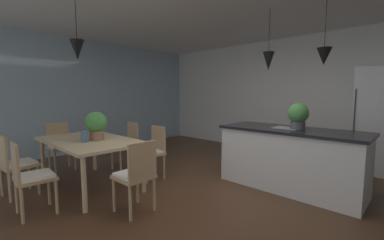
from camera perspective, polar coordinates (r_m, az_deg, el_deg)
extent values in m
cube|color=#4C301E|center=(3.55, 5.28, -17.80)|extent=(10.00, 8.40, 0.04)
cube|color=white|center=(6.15, 24.58, 4.92)|extent=(10.00, 0.12, 2.70)
cube|color=#9EB7C6|center=(6.57, -23.77, 5.00)|extent=(0.06, 8.40, 2.70)
cube|color=#D1B284|center=(4.05, -22.58, -4.44)|extent=(1.71, 1.01, 0.04)
cylinder|color=#D1B284|center=(4.98, -21.59, -6.65)|extent=(0.06, 0.06, 0.71)
cylinder|color=#D1B284|center=(3.67, -11.10, -10.81)|extent=(0.06, 0.06, 0.71)
cylinder|color=#D1B284|center=(4.70, -31.10, -7.85)|extent=(0.06, 0.06, 0.71)
cylinder|color=#D1B284|center=(3.28, -23.60, -13.29)|extent=(0.06, 0.06, 0.71)
cube|color=tan|center=(4.22, -34.99, -8.52)|extent=(0.44, 0.44, 0.04)
cube|color=white|center=(4.22, -35.02, -8.06)|extent=(0.39, 0.39, 0.03)
cube|color=tan|center=(4.13, -37.58, -5.73)|extent=(0.38, 0.07, 0.42)
cylinder|color=tan|center=(4.49, -33.36, -10.59)|extent=(0.04, 0.04, 0.41)
cylinder|color=tan|center=(4.18, -31.83, -11.70)|extent=(0.04, 0.04, 0.41)
cylinder|color=tan|center=(4.40, -37.63, -11.18)|extent=(0.04, 0.04, 0.41)
cylinder|color=tan|center=(4.08, -36.41, -12.38)|extent=(0.04, 0.04, 0.41)
cube|color=tan|center=(4.19, -9.76, -7.62)|extent=(0.43, 0.43, 0.04)
cube|color=white|center=(4.18, -9.77, -7.15)|extent=(0.39, 0.39, 0.03)
cube|color=tan|center=(4.23, -7.76, -4.25)|extent=(0.38, 0.06, 0.42)
cylinder|color=tan|center=(4.02, -10.46, -11.54)|extent=(0.04, 0.04, 0.41)
cylinder|color=tan|center=(4.30, -12.89, -10.42)|extent=(0.04, 0.04, 0.41)
cylinder|color=tan|center=(4.20, -6.45, -10.70)|extent=(0.04, 0.04, 0.41)
cylinder|color=tan|center=(4.47, -9.03, -9.70)|extent=(0.04, 0.04, 0.41)
cube|color=tan|center=(3.50, -32.38, -11.24)|extent=(0.42, 0.42, 0.04)
cube|color=white|center=(3.49, -32.41, -10.69)|extent=(0.38, 0.38, 0.03)
cube|color=tan|center=(3.41, -35.59, -7.85)|extent=(0.38, 0.05, 0.42)
cylinder|color=tan|center=(3.75, -30.06, -13.56)|extent=(0.04, 0.04, 0.41)
cylinder|color=tan|center=(3.44, -28.73, -15.27)|extent=(0.04, 0.04, 0.41)
cylinder|color=tan|center=(3.70, -35.34, -14.14)|extent=(0.04, 0.04, 0.41)
cylinder|color=tan|center=(3.39, -34.53, -15.96)|extent=(0.04, 0.04, 0.41)
cube|color=tan|center=(5.18, -27.80, -5.60)|extent=(0.41, 0.41, 0.04)
cube|color=white|center=(5.17, -27.82, -5.22)|extent=(0.37, 0.37, 0.03)
cube|color=tan|center=(5.31, -28.51, -2.84)|extent=(0.04, 0.38, 0.42)
cylinder|color=tan|center=(5.12, -25.26, -8.19)|extent=(0.04, 0.04, 0.41)
cylinder|color=tan|center=(5.02, -28.95, -8.64)|extent=(0.04, 0.04, 0.41)
cylinder|color=tan|center=(5.43, -26.50, -7.44)|extent=(0.04, 0.04, 0.41)
cylinder|color=tan|center=(5.34, -29.99, -7.85)|extent=(0.04, 0.04, 0.41)
cube|color=tan|center=(4.81, -15.30, -5.96)|extent=(0.43, 0.43, 0.04)
cube|color=white|center=(4.80, -15.31, -5.55)|extent=(0.39, 0.39, 0.03)
cube|color=tan|center=(4.85, -13.48, -3.05)|extent=(0.38, 0.06, 0.42)
cylinder|color=tan|center=(4.64, -16.14, -9.28)|extent=(0.04, 0.04, 0.41)
cylinder|color=tan|center=(4.94, -17.91, -8.41)|extent=(0.04, 0.04, 0.41)
cylinder|color=tan|center=(4.79, -12.46, -8.69)|extent=(0.04, 0.04, 0.41)
cylinder|color=tan|center=(5.08, -14.39, -7.89)|extent=(0.04, 0.04, 0.41)
cube|color=tan|center=(3.11, -13.26, -12.56)|extent=(0.41, 0.41, 0.04)
cube|color=white|center=(3.10, -13.28, -11.94)|extent=(0.37, 0.37, 0.03)
cube|color=tan|center=(2.90, -11.33, -9.12)|extent=(0.04, 0.38, 0.42)
cylinder|color=tan|center=(3.24, -17.53, -16.16)|extent=(0.04, 0.04, 0.41)
cylinder|color=tan|center=(3.41, -12.42, -14.87)|extent=(0.04, 0.04, 0.41)
cylinder|color=tan|center=(2.97, -14.03, -18.15)|extent=(0.04, 0.04, 0.41)
cylinder|color=tan|center=(3.15, -8.67, -16.55)|extent=(0.04, 0.04, 0.41)
cube|color=silver|center=(4.02, 21.60, -8.40)|extent=(1.96, 0.76, 0.88)
cube|color=black|center=(3.93, 21.85, -2.17)|extent=(2.02, 0.82, 0.04)
cube|color=gray|center=(3.96, 20.94, -1.73)|extent=(0.36, 0.30, 0.01)
cube|color=silver|center=(5.48, 36.85, -0.14)|extent=(0.66, 0.64, 1.87)
cylinder|color=#4C4C4C|center=(5.18, 33.24, -0.21)|extent=(0.02, 0.02, 1.12)
cylinder|color=black|center=(4.06, -25.18, 20.07)|extent=(0.01, 0.01, 0.53)
cone|color=black|center=(3.98, -24.91, 14.45)|extent=(0.19, 0.19, 0.28)
cylinder|color=black|center=(4.17, 17.41, 19.15)|extent=(0.01, 0.01, 0.65)
cone|color=black|center=(4.09, 17.20, 12.84)|extent=(0.18, 0.18, 0.28)
cylinder|color=black|center=(3.89, 28.46, 19.42)|extent=(0.01, 0.01, 0.68)
cone|color=black|center=(3.80, 28.11, 12.80)|extent=(0.19, 0.19, 0.22)
cylinder|color=#4C4C51|center=(3.89, 23.16, -1.18)|extent=(0.20, 0.20, 0.11)
sphere|color=#478C42|center=(3.87, 23.27, 1.45)|extent=(0.29, 0.29, 0.29)
cylinder|color=#8C664C|center=(3.94, -21.11, -3.33)|extent=(0.20, 0.20, 0.14)
sphere|color=#478C42|center=(3.91, -21.22, -0.43)|extent=(0.31, 0.31, 0.31)
cylinder|color=slate|center=(3.83, -23.52, -3.44)|extent=(0.09, 0.09, 0.17)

